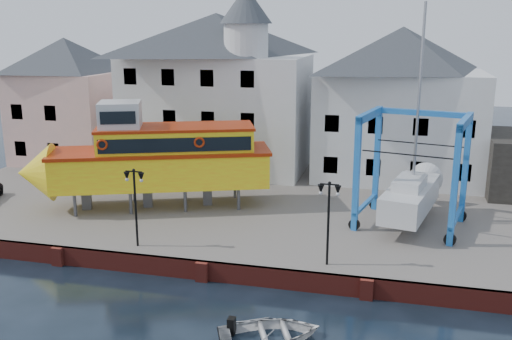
# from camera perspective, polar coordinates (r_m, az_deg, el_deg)

# --- Properties ---
(ground) EXTENTS (140.00, 140.00, 0.00)m
(ground) POSITION_cam_1_polar(r_m,az_deg,el_deg) (28.91, -5.37, -10.96)
(ground) COLOR black
(ground) RESTS_ON ground
(hardstanding) EXTENTS (44.00, 22.00, 1.00)m
(hardstanding) POSITION_cam_1_polar(r_m,az_deg,el_deg) (38.55, -0.01, -3.53)
(hardstanding) COLOR #6A615A
(hardstanding) RESTS_ON ground
(quay_wall) EXTENTS (44.00, 0.47, 1.00)m
(quay_wall) POSITION_cam_1_polar(r_m,az_deg,el_deg) (28.79, -5.33, -9.98)
(quay_wall) COLOR maroon
(quay_wall) RESTS_ON ground
(building_pink) EXTENTS (8.00, 7.00, 10.30)m
(building_pink) POSITION_cam_1_polar(r_m,az_deg,el_deg) (50.74, -18.26, 6.63)
(building_pink) COLOR #C99F96
(building_pink) RESTS_ON hardstanding
(building_white_main) EXTENTS (14.00, 8.30, 14.00)m
(building_white_main) POSITION_cam_1_polar(r_m,az_deg,el_deg) (45.42, -3.76, 8.01)
(building_white_main) COLOR silver
(building_white_main) RESTS_ON hardstanding
(building_white_right) EXTENTS (12.00, 8.00, 11.20)m
(building_white_right) POSITION_cam_1_polar(r_m,az_deg,el_deg) (43.98, 14.11, 6.43)
(building_white_right) COLOR silver
(building_white_right) RESTS_ON hardstanding
(lamp_post_left) EXTENTS (1.12, 0.32, 4.20)m
(lamp_post_left) POSITION_cam_1_polar(r_m,az_deg,el_deg) (29.96, -12.05, -1.77)
(lamp_post_left) COLOR black
(lamp_post_left) RESTS_ON hardstanding
(lamp_post_right) EXTENTS (1.12, 0.32, 4.20)m
(lamp_post_right) POSITION_cam_1_polar(r_m,az_deg,el_deg) (27.22, 7.30, -3.21)
(lamp_post_right) COLOR black
(lamp_post_right) RESTS_ON hardstanding
(tour_boat) EXTENTS (15.84, 8.99, 6.77)m
(tour_boat) POSITION_cam_1_polar(r_m,az_deg,el_deg) (36.41, -10.89, 1.17)
(tour_boat) COLOR #59595E
(tour_boat) RESTS_ON hardstanding
(travel_lift) EXTENTS (6.71, 8.57, 12.55)m
(travel_lift) POSITION_cam_1_polar(r_m,az_deg,el_deg) (34.53, 15.48, -1.70)
(travel_lift) COLOR blue
(travel_lift) RESTS_ON hardstanding
(motorboat_b) EXTENTS (4.99, 4.37, 0.86)m
(motorboat_b) POSITION_cam_1_polar(r_m,az_deg,el_deg) (23.98, 1.38, -16.59)
(motorboat_b) COLOR silver
(motorboat_b) RESTS_ON ground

